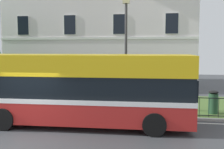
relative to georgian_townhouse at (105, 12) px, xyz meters
The scene contains 6 objects.
ground_plane 16.74m from the georgian_townhouse, 90.99° to the right, with size 60.00×56.00×0.18m.
georgian_townhouse is the anchor object (origin of this frame).
iron_verge_railing 13.62m from the georgian_townhouse, 90.00° to the right, with size 19.52×0.04×0.97m.
single_decker_bus 15.11m from the georgian_townhouse, 83.35° to the right, with size 9.80×2.89×3.22m.
street_lamp_post 12.04m from the georgian_townhouse, 73.71° to the right, with size 0.36×0.24×6.11m.
litter_bin 15.04m from the georgian_townhouse, 55.21° to the right, with size 0.50×0.50×1.20m.
Camera 1 is at (5.19, -9.55, 3.53)m, focal length 44.41 mm.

